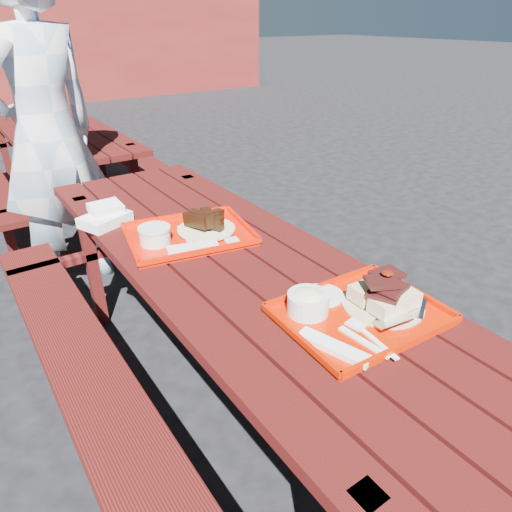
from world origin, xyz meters
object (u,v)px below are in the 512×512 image
object	(u,v)px
picnic_table_near	(234,299)
person	(47,137)
near_tray	(355,305)
far_tray	(187,233)
picnic_table_far	(57,148)

from	to	relation	value
picnic_table_near	person	world-z (taller)	person
person	near_tray	bearing A→B (deg)	78.32
near_tray	person	world-z (taller)	person
far_tray	person	world-z (taller)	person
picnic_table_near	near_tray	xyz separation A→B (m)	(0.11, -0.52, 0.23)
picnic_table_far	far_tray	size ratio (longest dim) A/B	4.35
picnic_table_near	near_tray	world-z (taller)	near_tray
picnic_table_far	near_tray	bearing A→B (deg)	-88.18
far_tray	picnic_table_far	bearing A→B (deg)	88.47
picnic_table_far	near_tray	size ratio (longest dim) A/B	4.89
far_tray	picnic_table_near	bearing A→B (deg)	-74.13
near_tray	picnic_table_far	bearing A→B (deg)	91.82
picnic_table_near	picnic_table_far	world-z (taller)	same
picnic_table_near	person	size ratio (longest dim) A/B	1.26
person	picnic_table_near	bearing A→B (deg)	78.29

